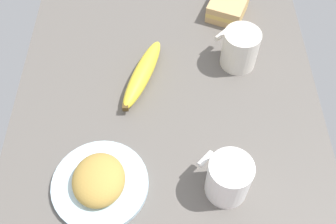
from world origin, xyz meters
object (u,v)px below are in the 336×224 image
at_px(plate_of_food, 100,182).
at_px(sandwich_main, 228,8).
at_px(coffee_mug_black, 229,178).
at_px(banana, 143,74).
at_px(coffee_mug_milky, 241,48).

relative_size(plate_of_food, sandwich_main, 1.52).
bearing_deg(sandwich_main, coffee_mug_black, -5.23).
xyz_separation_m(plate_of_food, coffee_mug_black, (0.01, 0.23, 0.03)).
bearing_deg(coffee_mug_black, banana, -148.21).
bearing_deg(banana, coffee_mug_black, 31.79).
bearing_deg(plate_of_food, banana, 164.45).
relative_size(plate_of_food, banana, 0.89).
height_order(sandwich_main, banana, sandwich_main).
bearing_deg(banana, sandwich_main, 135.58).
bearing_deg(banana, plate_of_food, -15.55).
height_order(coffee_mug_black, banana, coffee_mug_black).
distance_m(plate_of_food, coffee_mug_milky, 0.41).
bearing_deg(coffee_mug_black, plate_of_food, -91.75).
xyz_separation_m(plate_of_food, sandwich_main, (-0.45, 0.27, 0.00)).
bearing_deg(coffee_mug_milky, coffee_mug_black, -9.73).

